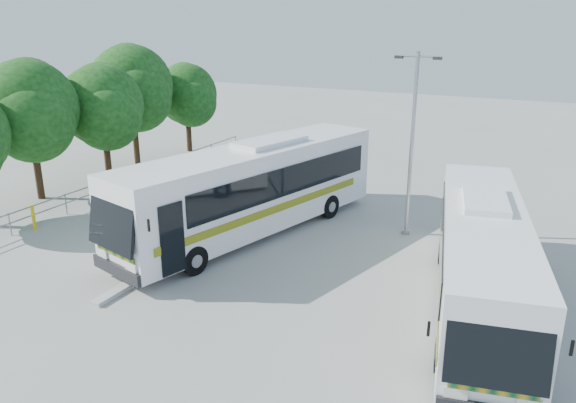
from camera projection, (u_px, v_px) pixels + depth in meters
The scene contains 11 objects.
ground at pixel (251, 253), 22.04m from camera, with size 100.00×100.00×0.00m, color #9D9D98.
kerb_divider at pixel (229, 226), 24.69m from camera, with size 0.40×16.00×0.15m, color #B2B2AD.
railing at pixel (125, 178), 29.47m from camera, with size 0.06×22.00×1.00m.
tree_far_b at pixel (30, 109), 27.18m from camera, with size 5.33×5.03×6.96m.
tree_far_c at pixel (103, 106), 30.20m from camera, with size 4.97×4.69×6.49m.
tree_far_d at pixel (132, 87), 33.68m from camera, with size 5.62×5.30×7.33m.
tree_far_e at pixel (187, 94), 37.49m from camera, with size 4.54×4.28×5.92m.
coach_main at pixel (252, 188), 23.37m from camera, with size 5.93×13.62×3.71m.
coach_adjacent at pixel (482, 258), 17.25m from camera, with size 4.63×11.91×3.24m.
lamppost at pixel (412, 138), 22.64m from camera, with size 1.84×0.21×7.55m.
bollard at pixel (34, 218), 24.28m from camera, with size 0.15×0.15×1.08m, color yellow.
Camera 1 is at (10.43, -17.47, 8.83)m, focal length 35.00 mm.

